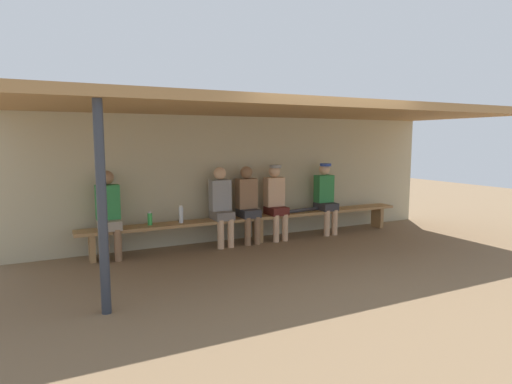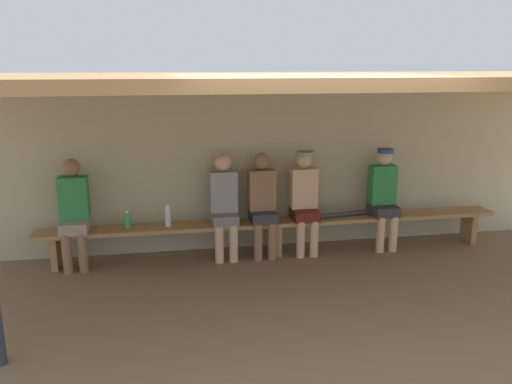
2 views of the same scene
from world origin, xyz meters
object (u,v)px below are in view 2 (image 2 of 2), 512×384
Objects in this scene: player_near_post at (263,201)px; player_in_blue at (304,197)px; water_bottle_orange at (168,216)px; bench at (277,225)px; player_middle at (383,194)px; player_with_sunglasses at (224,202)px; water_bottle_blue at (128,220)px; baseball_bat at (344,214)px; player_leftmost at (74,209)px.

player_near_post is 0.99× the size of player_in_blue.
water_bottle_orange is (-1.20, -0.01, -0.13)m from player_near_post.
bench is at bearing 0.32° from water_bottle_orange.
player_in_blue is 1.09m from player_middle.
player_with_sunglasses is at bearing 179.74° from bench.
player_with_sunglasses is 6.25× the size of water_bottle_blue.
baseball_bat is (0.91, -0.00, 0.11)m from bench.
player_with_sunglasses reaches higher than water_bottle_orange.
water_bottle_orange is (-2.84, -0.01, -0.15)m from player_middle.
player_leftmost is at bearing -177.69° from water_bottle_blue.
player_near_post is 1.70m from water_bottle_blue.
player_near_post is 1.21m from water_bottle_orange.
bench is 21.34× the size of water_bottle_orange.
player_leftmost is at bearing 180.00° from player_near_post.
player_middle reaches higher than water_bottle_orange.
water_bottle_orange is 0.32× the size of baseball_bat.
water_bottle_orange is at bearing -179.63° from player_in_blue.
baseball_bat is at bearing -0.57° from water_bottle_blue.
player_near_post and player_leftmost have the same top height.
player_in_blue is at bearing 0.37° from water_bottle_orange.
player_with_sunglasses is 1.05m from player_in_blue.
water_bottle_blue is at bearing 179.16° from player_near_post.
bench is 4.46× the size of player_middle.
baseball_bat reaches higher than bench.
water_bottle_blue is (-2.24, 0.02, -0.19)m from player_in_blue.
bench is 4.49× the size of player_with_sunglasses.
water_bottle_orange reaches higher than water_bottle_blue.
player_in_blue is at bearing -0.62° from water_bottle_blue.
player_in_blue is (0.55, 0.00, 0.02)m from player_near_post.
player_leftmost is at bearing 179.44° from water_bottle_orange.
bench is 1.89m from water_bottle_blue.
baseball_bat is (2.29, 0.01, -0.10)m from water_bottle_orange.
water_bottle_orange is at bearing -179.11° from player_with_sunglasses.
player_in_blue is 1.00× the size of player_middle.
player_middle is (1.09, 0.00, 0.00)m from player_in_blue.
player_middle is (2.13, 0.00, 0.02)m from player_with_sunglasses.
player_with_sunglasses is 0.99× the size of player_in_blue.
water_bottle_orange is at bearing -179.77° from player_middle.
player_with_sunglasses is 0.72m from water_bottle_orange.
player_middle is 2.84m from water_bottle_orange.
player_middle is 4.78× the size of water_bottle_orange.
player_with_sunglasses reaches higher than baseball_bat.
water_bottle_orange reaches higher than baseball_bat.
player_with_sunglasses reaches higher than water_bottle_blue.
player_in_blue is 4.78× the size of water_bottle_orange.
player_middle reaches higher than baseball_bat.
player_leftmost is at bearing -179.99° from player_middle.
baseball_bat is at bearing -0.11° from player_with_sunglasses.
player_with_sunglasses is at bearing 172.13° from baseball_bat.
bench is 2.52m from player_leftmost.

